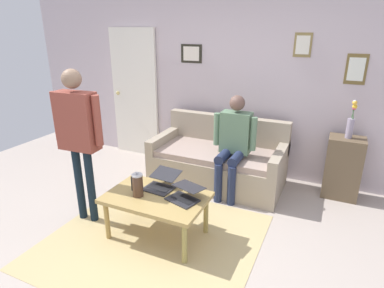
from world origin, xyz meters
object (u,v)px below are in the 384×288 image
at_px(laptop_left, 161,183).
at_px(flower_vase, 351,122).
at_px(laptop_center, 185,195).
at_px(french_press, 138,185).
at_px(couch, 219,162).
at_px(coffee_table, 156,200).
at_px(person_seated, 233,140).
at_px(side_shelf, 343,168).
at_px(person_standing, 78,128).
at_px(interior_door, 135,94).

bearing_deg(laptop_left, flower_vase, -138.91).
xyz_separation_m(laptop_center, french_press, (0.45, 0.14, 0.08)).
relative_size(couch, laptop_center, 4.66).
xyz_separation_m(laptop_left, french_press, (0.12, 0.26, 0.07)).
distance_m(couch, laptop_center, 1.39).
relative_size(couch, coffee_table, 1.74).
distance_m(coffee_table, laptop_center, 0.31).
distance_m(laptop_left, person_seated, 1.14).
bearing_deg(laptop_left, side_shelf, -138.79).
distance_m(couch, french_press, 1.56).
relative_size(laptop_left, person_standing, 0.23).
xyz_separation_m(laptop_left, person_seated, (-0.45, -1.02, 0.22)).
height_order(coffee_table, laptop_left, laptop_left).
xyz_separation_m(coffee_table, person_seated, (-0.41, -1.20, 0.31)).
bearing_deg(interior_door, french_press, 124.27).
relative_size(coffee_table, person_standing, 0.60).
bearing_deg(side_shelf, couch, 10.11).
xyz_separation_m(side_shelf, person_standing, (2.56, 1.76, 0.68)).
distance_m(interior_door, couch, 1.87).
distance_m(coffee_table, person_standing, 1.10).
xyz_separation_m(laptop_center, person_seated, (-0.12, -1.14, 0.22)).
bearing_deg(laptop_left, coffee_table, 104.07).
xyz_separation_m(interior_door, flower_vase, (-3.21, 0.21, -0.03)).
xyz_separation_m(laptop_center, person_standing, (1.16, 0.12, 0.57)).
bearing_deg(flower_vase, laptop_left, 41.09).
relative_size(french_press, flower_vase, 0.56).
bearing_deg(side_shelf, interior_door, -3.67).
height_order(french_press, person_standing, person_standing).
xyz_separation_m(laptop_left, flower_vase, (-1.74, -1.52, 0.48)).
relative_size(interior_door, person_standing, 1.22).
xyz_separation_m(interior_door, laptop_left, (-1.47, 1.73, -0.51)).
height_order(side_shelf, person_seated, person_seated).
xyz_separation_m(coffee_table, laptop_left, (0.05, -0.18, 0.10)).
xyz_separation_m(coffee_table, flower_vase, (-1.69, -1.70, 0.58)).
distance_m(couch, laptop_left, 1.28).
height_order(laptop_center, person_seated, person_seated).
xyz_separation_m(french_press, person_seated, (-0.57, -1.27, 0.14)).
bearing_deg(interior_door, couch, 163.74).
bearing_deg(couch, laptop_center, 96.18).
distance_m(interior_door, french_press, 2.44).
height_order(laptop_left, french_press, french_press).
relative_size(couch, person_standing, 1.04).
bearing_deg(person_standing, coffee_table, -176.22).
distance_m(interior_door, person_standing, 2.07).
bearing_deg(person_standing, french_press, 178.59).
bearing_deg(laptop_left, french_press, 65.36).
bearing_deg(laptop_center, flower_vase, -130.71).
height_order(couch, person_seated, person_seated).
bearing_deg(laptop_center, person_standing, 5.94).
bearing_deg(side_shelf, coffee_table, 45.19).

